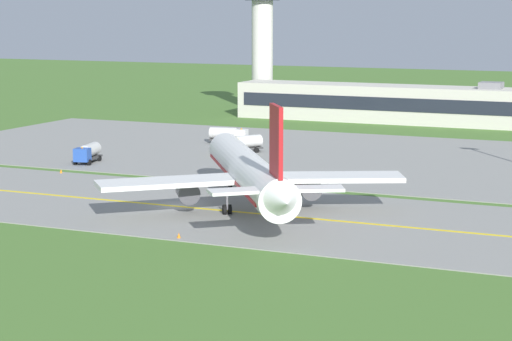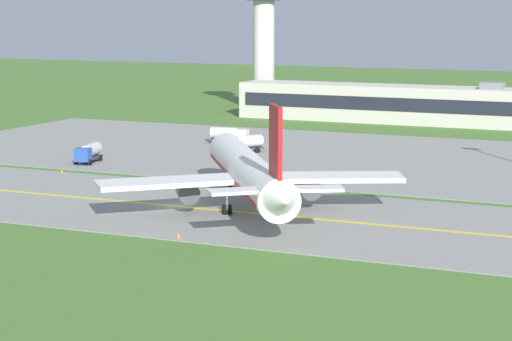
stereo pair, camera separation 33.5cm
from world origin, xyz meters
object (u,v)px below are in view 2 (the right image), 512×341
at_px(airplane_lead, 249,173).
at_px(control_tower, 264,30).
at_px(service_truck_catering, 230,135).
at_px(service_truck_fuel, 243,143).
at_px(service_truck_baggage, 89,152).

xyz_separation_m(airplane_lead, control_tower, (-39.86, 95.61, 12.59)).
bearing_deg(control_tower, service_truck_catering, -72.51).
xyz_separation_m(service_truck_fuel, control_tower, (-21.72, 57.58, 15.19)).
distance_m(service_truck_baggage, service_truck_fuel, 23.35).
xyz_separation_m(airplane_lead, service_truck_fuel, (-18.14, 38.02, -2.60)).
distance_m(airplane_lead, service_truck_catering, 52.36).
bearing_deg(control_tower, airplane_lead, -67.37).
distance_m(service_truck_fuel, service_truck_catering, 10.32).
distance_m(airplane_lead, service_truck_fuel, 42.21).
distance_m(service_truck_baggage, control_tower, 76.62).
bearing_deg(service_truck_baggage, service_truck_catering, 69.53).
bearing_deg(service_truck_fuel, service_truck_catering, 126.80).
relative_size(service_truck_baggage, control_tower, 0.23).
height_order(airplane_lead, service_truck_baggage, airplane_lead).
distance_m(service_truck_baggage, service_truck_catering, 27.26).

